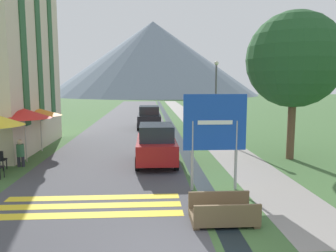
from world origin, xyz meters
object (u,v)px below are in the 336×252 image
(streetlamp, at_px, (216,93))
(tree_by_path, at_px, (294,60))
(cafe_umbrella_middle_red, at_px, (24,113))
(road_sign, at_px, (215,129))
(cafe_umbrella_rear_orange, at_px, (40,112))
(parked_car_far, at_px, (149,117))
(parked_car_near, at_px, (156,144))
(footbridge, at_px, (223,213))
(person_seated_far, at_px, (20,152))
(cafe_chair_near_right, at_px, (0,159))

(streetlamp, bearing_deg, tree_by_path, -65.79)
(cafe_umbrella_middle_red, bearing_deg, tree_by_path, -0.64)
(cafe_umbrella_middle_red, bearing_deg, streetlamp, 28.64)
(road_sign, relative_size, cafe_umbrella_rear_orange, 1.43)
(parked_car_far, relative_size, cafe_umbrella_middle_red, 1.53)
(parked_car_near, height_order, parked_car_far, same)
(footbridge, height_order, parked_car_near, parked_car_near)
(person_seated_far, bearing_deg, cafe_umbrella_rear_orange, 92.75)
(parked_car_near, distance_m, streetlamp, 7.68)
(cafe_umbrella_middle_red, height_order, person_seated_far, cafe_umbrella_middle_red)
(road_sign, height_order, streetlamp, streetlamp)
(road_sign, bearing_deg, cafe_umbrella_rear_orange, 138.97)
(streetlamp, bearing_deg, parked_car_far, 127.45)
(parked_car_far, height_order, streetlamp, streetlamp)
(cafe_umbrella_rear_orange, height_order, person_seated_far, cafe_umbrella_rear_orange)
(cafe_umbrella_rear_orange, relative_size, person_seated_far, 1.90)
(cafe_chair_near_right, relative_size, person_seated_far, 0.70)
(parked_car_far, relative_size, cafe_chair_near_right, 4.48)
(parked_car_far, bearing_deg, cafe_umbrella_rear_orange, -123.98)
(parked_car_far, bearing_deg, cafe_umbrella_middle_red, -117.52)
(road_sign, distance_m, cafe_umbrella_rear_orange, 10.57)
(footbridge, height_order, streetlamp, streetlamp)
(parked_car_far, bearing_deg, parked_car_near, -88.59)
(road_sign, distance_m, cafe_chair_near_right, 9.06)
(cafe_chair_near_right, distance_m, person_seated_far, 0.91)
(parked_car_near, xyz_separation_m, parked_car_far, (-0.29, 11.80, 0.00))
(parked_car_far, xyz_separation_m, person_seated_far, (-5.64, -11.96, -0.24))
(parked_car_far, relative_size, streetlamp, 0.76)
(streetlamp, bearing_deg, cafe_umbrella_middle_red, -151.36)
(road_sign, distance_m, parked_car_near, 4.37)
(road_sign, xyz_separation_m, parked_car_far, (-2.17, 15.55, -1.21))
(cafe_umbrella_middle_red, relative_size, tree_by_path, 0.36)
(parked_car_near, distance_m, person_seated_far, 5.94)
(footbridge, bearing_deg, cafe_umbrella_rear_orange, 128.88)
(footbridge, height_order, cafe_chair_near_right, cafe_chair_near_right)
(person_seated_far, bearing_deg, road_sign, -24.71)
(parked_car_near, xyz_separation_m, cafe_umbrella_middle_red, (-6.03, 0.78, 1.35))
(footbridge, xyz_separation_m, cafe_umbrella_rear_orange, (-7.70, 9.54, 1.88))
(cafe_umbrella_rear_orange, bearing_deg, person_seated_far, -87.25)
(cafe_umbrella_rear_orange, bearing_deg, parked_car_far, 56.02)
(road_sign, bearing_deg, tree_by_path, 43.66)
(footbridge, height_order, parked_car_far, parked_car_far)
(footbridge, bearing_deg, parked_car_far, 95.95)
(cafe_chair_near_right, height_order, cafe_umbrella_middle_red, cafe_umbrella_middle_red)
(tree_by_path, bearing_deg, person_seated_far, -176.33)
(footbridge, distance_m, person_seated_far, 9.77)
(cafe_umbrella_rear_orange, height_order, tree_by_path, tree_by_path)
(cafe_umbrella_rear_orange, relative_size, tree_by_path, 0.33)
(cafe_umbrella_rear_orange, distance_m, person_seated_far, 3.64)
(parked_car_near, relative_size, person_seated_far, 3.18)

